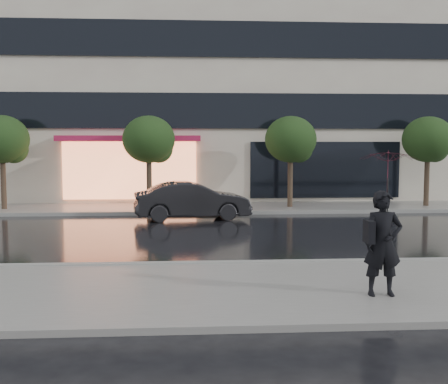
{
  "coord_description": "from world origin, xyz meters",
  "views": [
    {
      "loc": [
        -1.39,
        -13.7,
        2.88
      ],
      "look_at": [
        -0.31,
        2.9,
        1.4
      ],
      "focal_mm": 45.0,
      "sensor_mm": 36.0,
      "label": 1
    }
  ],
  "objects": [
    {
      "name": "tree_mid_east",
      "position": [
        3.06,
        10.03,
        2.92
      ],
      "size": [
        2.2,
        2.2,
        3.99
      ],
      "color": "#33261C",
      "rests_on": "ground"
    },
    {
      "name": "sidewalk_far",
      "position": [
        0.0,
        10.25,
        0.06
      ],
      "size": [
        60.0,
        3.5,
        0.12
      ],
      "primitive_type": "cube",
      "color": "slate",
      "rests_on": "ground"
    },
    {
      "name": "tree_mid_west",
      "position": [
        -2.94,
        10.03,
        2.92
      ],
      "size": [
        2.2,
        2.2,
        3.99
      ],
      "color": "#33261C",
      "rests_on": "ground"
    },
    {
      "name": "ground",
      "position": [
        0.0,
        0.0,
        0.0
      ],
      "size": [
        120.0,
        120.0,
        0.0
      ],
      "primitive_type": "plane",
      "color": "black",
      "rests_on": "ground"
    },
    {
      "name": "curb_near",
      "position": [
        0.0,
        -1.0,
        0.07
      ],
      "size": [
        60.0,
        0.25,
        0.14
      ],
      "primitive_type": "cube",
      "color": "gray",
      "rests_on": "ground"
    },
    {
      "name": "tree_far_west",
      "position": [
        -8.94,
        10.03,
        2.92
      ],
      "size": [
        2.2,
        2.2,
        3.99
      ],
      "color": "#33261C",
      "rests_on": "ground"
    },
    {
      "name": "tree_far_east",
      "position": [
        9.06,
        10.03,
        2.92
      ],
      "size": [
        2.2,
        2.2,
        3.99
      ],
      "color": "#33261C",
      "rests_on": "ground"
    },
    {
      "name": "office_building",
      "position": [
        -0.0,
        17.97,
        9.0
      ],
      "size": [
        30.0,
        12.76,
        18.0
      ],
      "color": "beige",
      "rests_on": "ground"
    },
    {
      "name": "parked_car",
      "position": [
        -1.22,
        7.11,
        0.71
      ],
      "size": [
        4.45,
        2.07,
        1.41
      ],
      "primitive_type": "imported",
      "rotation": [
        0.0,
        0.0,
        1.71
      ],
      "color": "black",
      "rests_on": "ground"
    },
    {
      "name": "curb_far",
      "position": [
        0.0,
        8.5,
        0.07
      ],
      "size": [
        60.0,
        0.25,
        0.14
      ],
      "primitive_type": "cube",
      "color": "gray",
      "rests_on": "ground"
    },
    {
      "name": "pedestrian_with_umbrella",
      "position": [
        2.14,
        -3.97,
        1.81
      ],
      "size": [
        1.02,
        1.04,
        2.63
      ],
      "rotation": [
        0.0,
        0.0,
        -0.01
      ],
      "color": "black",
      "rests_on": "sidewalk_near"
    },
    {
      "name": "sidewalk_near",
      "position": [
        0.0,
        -3.25,
        0.06
      ],
      "size": [
        60.0,
        4.5,
        0.12
      ],
      "primitive_type": "cube",
      "color": "slate",
      "rests_on": "ground"
    }
  ]
}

